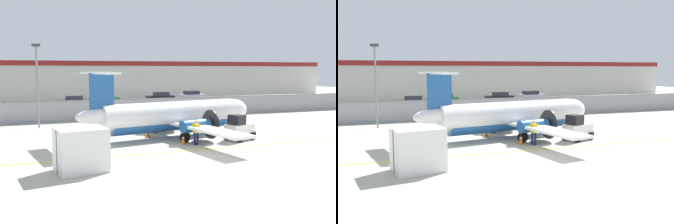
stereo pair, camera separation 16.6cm
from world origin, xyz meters
The scene contains 17 objects.
ground_plane centered at (0.00, 2.00, 0.00)m, with size 140.00×140.00×0.01m.
perimeter_fence centered at (0.00, 18.00, 1.12)m, with size 98.00×0.10×2.10m.
parking_lot_strip centered at (0.00, 29.50, 0.06)m, with size 98.00×17.00×0.12m.
background_building centered at (0.00, 47.99, 3.26)m, with size 91.00×8.10×6.50m.
commuter_airplane centered at (-0.67, 6.89, 1.60)m, with size 14.58×16.03×4.92m.
baggage_tug centered at (3.17, 4.02, 0.86)m, with size 2.57×2.02×1.88m.
ground_crew_worker centered at (-0.48, 3.50, 0.95)m, with size 0.54×0.44×1.70m.
cargo_container centered at (-8.61, -0.49, 1.10)m, with size 2.70×2.37×2.20m.
traffic_cone_near_left centered at (5.86, 8.30, 0.31)m, with size 0.36×0.36×0.64m.
traffic_cone_near_right centered at (-1.19, 4.10, 0.31)m, with size 0.36×0.36×0.64m.
traffic_cone_far_left centered at (5.08, 7.03, 0.31)m, with size 0.36×0.36×0.64m.
traffic_cone_far_right centered at (-2.71, 7.36, 0.31)m, with size 0.36×0.36×0.64m.
parked_car_1 centered at (-5.83, 30.41, 0.89)m, with size 4.27×2.15×1.58m.
parked_car_2 centered at (-1.14, 33.64, 0.89)m, with size 4.30×2.22×1.58m.
parked_car_3 centered at (7.46, 34.17, 0.89)m, with size 4.25×2.11×1.58m.
parked_car_4 centered at (13.18, 35.30, 0.89)m, with size 4.35×2.34×1.58m.
apron_light_pole centered at (-10.35, 14.82, 4.30)m, with size 0.70×0.30×7.27m.
Camera 1 is at (-10.81, -19.28, 5.11)m, focal length 40.00 mm.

